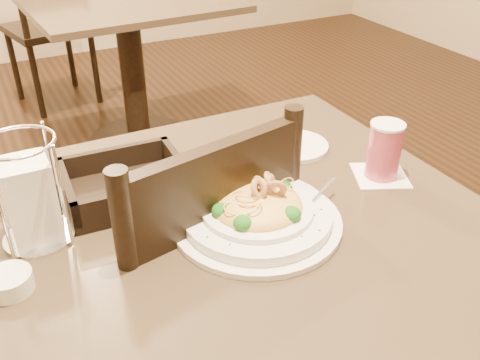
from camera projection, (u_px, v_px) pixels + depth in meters
name	position (u px, v px, depth m)	size (l,w,h in m)	color
main_table	(244.00, 317.00, 1.09)	(0.90, 0.90, 0.75)	black
background_table	(130.00, 47.00, 2.62)	(0.95, 0.95, 0.75)	black
dining_chair_near	(185.00, 289.00, 1.19)	(0.50, 0.50, 0.93)	black
dining_chair_far	(49.00, 22.00, 3.07)	(0.50, 0.50, 0.93)	black
pasta_bowl	(257.00, 211.00, 0.95)	(0.33, 0.31, 0.10)	white
drink_glass	(384.00, 151.00, 1.08)	(0.14, 0.14, 0.12)	white
bread_basket	(126.00, 186.00, 1.03)	(0.24, 0.20, 0.06)	black
napkin_caddy	(30.00, 198.00, 0.89)	(0.12, 0.12, 0.19)	silver
side_plate	(294.00, 146.00, 1.21)	(0.15, 0.15, 0.01)	white
butter_ramekin	(10.00, 282.00, 0.81)	(0.07, 0.07, 0.03)	white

